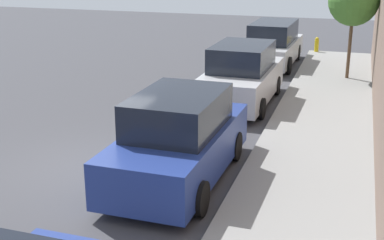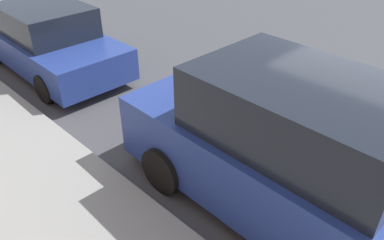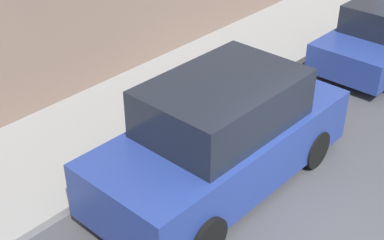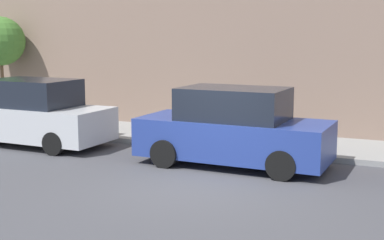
% 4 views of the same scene
% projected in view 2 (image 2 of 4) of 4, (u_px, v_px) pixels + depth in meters
% --- Properties ---
extents(ground_plane, '(60.00, 60.00, 0.00)m').
position_uv_depth(ground_plane, '(357.00, 142.00, 6.51)').
color(ground_plane, '#424247').
extents(parked_sedan_second, '(1.92, 4.53, 1.54)m').
position_uv_depth(parked_sedan_second, '(48.00, 40.00, 8.64)').
color(parked_sedan_second, navy).
rests_on(parked_sedan_second, ground_plane).
extents(parked_suv_third, '(2.08, 4.84, 1.98)m').
position_uv_depth(parked_suv_third, '(295.00, 154.00, 4.71)').
color(parked_suv_third, navy).
rests_on(parked_suv_third, ground_plane).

